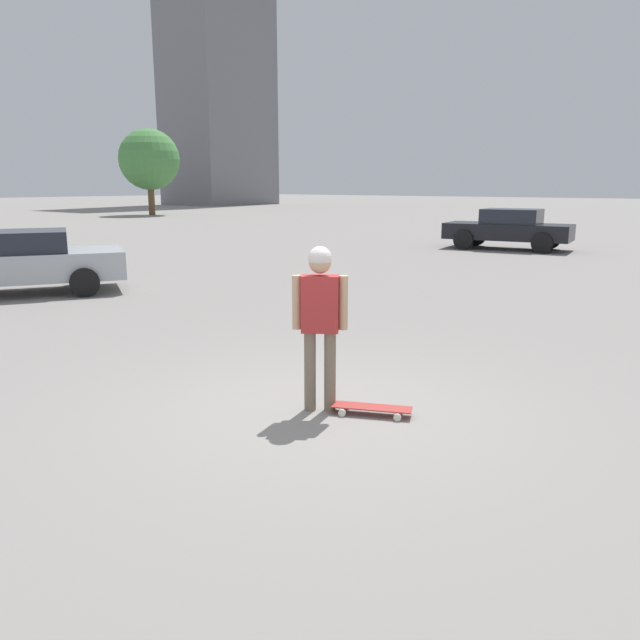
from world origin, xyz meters
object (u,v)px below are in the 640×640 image
car_parked_near (13,261)px  person (320,310)px  skateboard (371,408)px  car_parked_far (509,228)px

car_parked_near → person: bearing=110.9°
car_parked_near → skateboard: bearing=112.6°
skateboard → car_parked_near: size_ratio=0.17×
skateboard → car_parked_far: size_ratio=0.18×
person → car_parked_near: bearing=136.1°
skateboard → car_parked_far: bearing=-97.5°
person → car_parked_near: 9.70m
skateboard → car_parked_near: (-1.32, -10.07, 0.64)m
car_parked_near → car_parked_far: car_parked_far is taller
skateboard → car_parked_near: 10.18m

